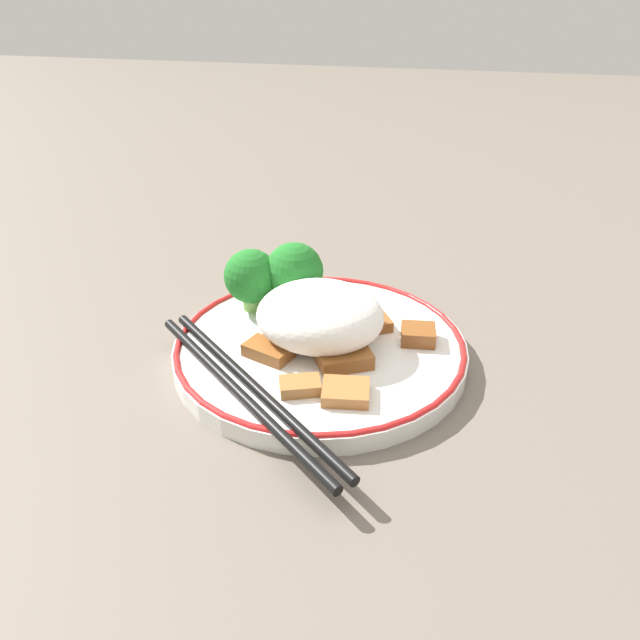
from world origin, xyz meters
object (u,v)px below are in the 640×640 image
at_px(chopsticks, 246,389).
at_px(plate, 320,348).
at_px(broccoli_back_center, 251,277).
at_px(broccoli_back_left, 294,272).

bearing_deg(chopsticks, plate, 64.27).
height_order(broccoli_back_center, chopsticks, broccoli_back_center).
height_order(plate, broccoli_back_center, broccoli_back_center).
bearing_deg(broccoli_back_left, plate, -57.10).
bearing_deg(broccoli_back_center, plate, -31.57).
relative_size(plate, broccoli_back_center, 4.29).
relative_size(broccoli_back_center, chopsticks, 0.29).
bearing_deg(chopsticks, broccoli_back_center, 105.15).
distance_m(broccoli_back_left, chopsticks, 0.13).
bearing_deg(plate, chopsticks, -115.73).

